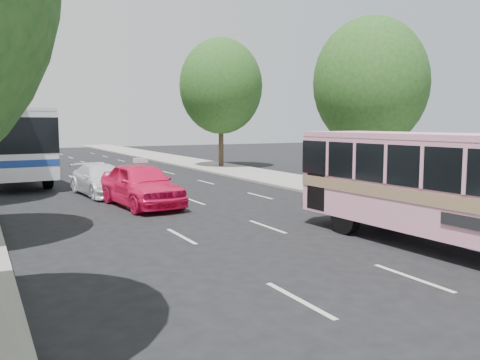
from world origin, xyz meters
TOP-DOWN VIEW (x-y plane):
  - ground at (0.00, 0.00)m, footprint 120.00×120.00m
  - sidewalk_right at (8.50, 20.00)m, footprint 4.00×90.00m
  - tree_right_near at (8.78, 7.94)m, footprint 5.10×5.10m
  - tree_right_far at (9.08, 23.94)m, footprint 6.00×6.00m
  - pink_bus at (3.65, -0.72)m, footprint 2.76×9.49m
  - pink_taxi at (-1.34, 9.73)m, footprint 2.48×5.21m
  - white_pickup at (-2.00, 13.60)m, footprint 2.38×4.92m
  - tour_coach_front at (-5.52, 21.73)m, footprint 3.96×13.42m
  - taxi_roof_sign at (-1.34, 9.73)m, footprint 0.56×0.23m

SIDE VIEW (x-z plane):
  - ground at x=0.00m, z-range 0.00..0.00m
  - sidewalk_right at x=8.50m, z-range 0.00..0.12m
  - white_pickup at x=-2.00m, z-range 0.00..1.38m
  - pink_taxi at x=-1.34m, z-range 0.00..1.72m
  - taxi_roof_sign at x=-1.34m, z-range 1.72..1.90m
  - pink_bus at x=3.65m, z-range 0.37..3.37m
  - tour_coach_front at x=-5.52m, z-range 0.40..4.36m
  - tree_right_near at x=8.78m, z-range 1.23..9.18m
  - tree_right_far at x=9.08m, z-range 1.45..10.80m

